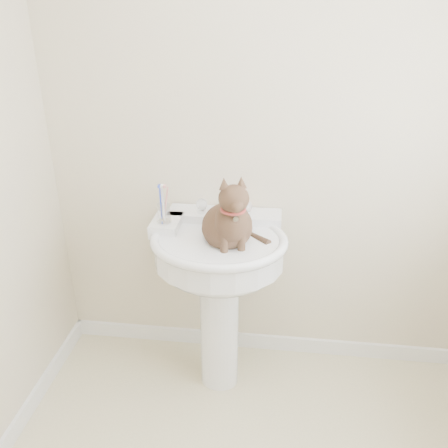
% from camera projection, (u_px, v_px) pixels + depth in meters
% --- Properties ---
extents(wall_back, '(2.20, 0.00, 2.50)m').
position_uv_depth(wall_back, '(269.00, 137.00, 2.24)').
color(wall_back, beige).
rests_on(wall_back, ground).
extents(baseboard_back, '(2.20, 0.02, 0.09)m').
position_uv_depth(baseboard_back, '(260.00, 341.00, 2.75)').
color(baseboard_back, white).
rests_on(baseboard_back, floor).
extents(pedestal_sink, '(0.65, 0.63, 0.89)m').
position_uv_depth(pedestal_sink, '(219.00, 266.00, 2.23)').
color(pedestal_sink, white).
rests_on(pedestal_sink, floor).
extents(faucet, '(0.28, 0.12, 0.14)m').
position_uv_depth(faucet, '(223.00, 207.00, 2.28)').
color(faucet, silver).
rests_on(faucet, pedestal_sink).
extents(soap_bar, '(0.10, 0.07, 0.03)m').
position_uv_depth(soap_bar, '(237.00, 206.00, 2.37)').
color(soap_bar, '#E15631').
rests_on(soap_bar, pedestal_sink).
extents(toothbrush_cup, '(0.07, 0.07, 0.19)m').
position_uv_depth(toothbrush_cup, '(164.00, 213.00, 2.20)').
color(toothbrush_cup, silver).
rests_on(toothbrush_cup, pedestal_sink).
extents(cat, '(0.25, 0.32, 0.46)m').
position_uv_depth(cat, '(228.00, 223.00, 2.09)').
color(cat, '#533522').
rests_on(cat, pedestal_sink).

